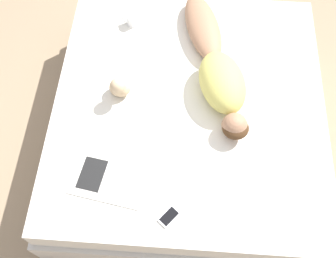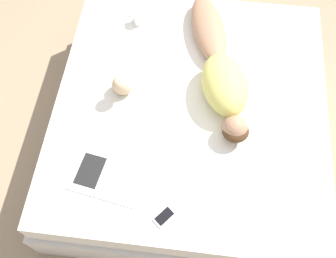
{
  "view_description": "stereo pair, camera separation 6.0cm",
  "coord_description": "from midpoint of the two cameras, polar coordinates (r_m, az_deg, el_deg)",
  "views": [
    {
      "loc": [
        0.05,
        1.46,
        2.9
      ],
      "look_at": [
        0.13,
        0.25,
        0.62
      ],
      "focal_mm": 42.0,
      "sensor_mm": 36.0,
      "label": 1
    },
    {
      "loc": [
        -0.01,
        1.45,
        2.9
      ],
      "look_at": [
        0.13,
        0.25,
        0.62
      ],
      "focal_mm": 42.0,
      "sensor_mm": 36.0,
      "label": 2
    }
  ],
  "objects": [
    {
      "name": "bed",
      "position": [
        2.99,
        2.28,
        1.09
      ],
      "size": [
        1.94,
        2.07,
        0.57
      ],
      "color": "beige",
      "rests_on": "ground_plane"
    },
    {
      "name": "cell_phone",
      "position": [
        2.41,
        -0.59,
        -12.6
      ],
      "size": [
        0.14,
        0.15,
        0.01
      ],
      "rotation": [
        0.0,
        0.0,
        -0.7
      ],
      "color": "silver",
      "rests_on": "bed"
    },
    {
      "name": "coffee_mug",
      "position": [
        3.16,
        -5.85,
        15.5
      ],
      "size": [
        0.12,
        0.08,
        0.09
      ],
      "color": "white",
      "rests_on": "bed"
    },
    {
      "name": "plush_toy",
      "position": [
        2.72,
        -7.69,
        6.08
      ],
      "size": [
        0.15,
        0.17,
        0.21
      ],
      "color": "#D1B289",
      "rests_on": "bed"
    },
    {
      "name": "open_magazine",
      "position": [
        2.51,
        -9.3,
        -7.07
      ],
      "size": [
        0.5,
        0.38,
        0.01
      ],
      "rotation": [
        0.0,
        0.0,
        -0.17
      ],
      "color": "silver",
      "rests_on": "bed"
    },
    {
      "name": "ground_plane",
      "position": [
        3.24,
        2.1,
        -1.32
      ],
      "size": [
        12.0,
        12.0,
        0.0
      ],
      "primitive_type": "plane",
      "color": "#9E8466"
    },
    {
      "name": "person",
      "position": [
        2.8,
        6.43,
        8.95
      ],
      "size": [
        0.55,
        1.31,
        0.23
      ],
      "rotation": [
        0.0,
        0.0,
        0.26
      ],
      "color": "#A37556",
      "rests_on": "bed"
    }
  ]
}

